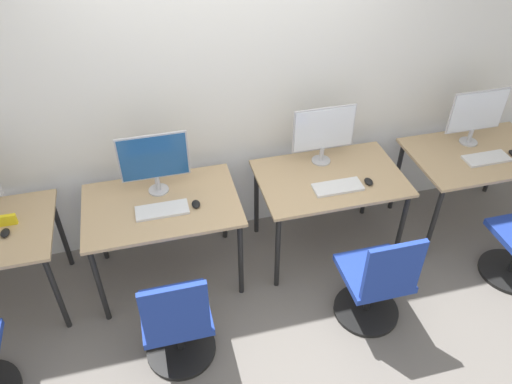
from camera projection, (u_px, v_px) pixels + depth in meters
The scene contains 17 objects.
ground_plane at pixel (261, 292), 3.88m from camera, with size 20.00×20.00×0.00m, color slate.
wall_back at pixel (232, 79), 3.65m from camera, with size 12.00×0.05×2.80m.
mouse_far_left at pixel (5, 233), 3.31m from camera, with size 0.06×0.09×0.03m.
desk_left at pixel (162, 212), 3.62m from camera, with size 1.11×0.73×0.74m.
monitor_left at pixel (154, 160), 3.51m from camera, with size 0.49×0.15×0.48m.
keyboard_left at pixel (162, 210), 3.49m from camera, with size 0.37×0.16×0.02m.
mouse_left at pixel (196, 204), 3.54m from camera, with size 0.06×0.09×0.03m.
office_chair_left at pixel (177, 325), 3.21m from camera, with size 0.48×0.48×0.89m.
desk_right at pixel (330, 185), 3.86m from camera, with size 1.11×0.73×0.74m.
monitor_right at pixel (324, 132), 3.80m from camera, with size 0.49×0.15×0.48m.
keyboard_right at pixel (338, 187), 3.70m from camera, with size 0.37×0.16×0.02m.
mouse_right at pixel (369, 182), 3.74m from camera, with size 0.06×0.09×0.03m.
office_chair_right at pixel (376, 285), 3.47m from camera, with size 0.48×0.48×0.89m.
desk_far_right at pixel (476, 161), 4.11m from camera, with size 1.11×0.73×0.74m.
monitor_far_right at pixel (477, 114), 4.01m from camera, with size 0.49×0.15×0.48m.
keyboard_far_right at pixel (487, 158), 3.98m from camera, with size 0.37×0.16×0.02m.
placard_far_left at pixel (4, 221), 3.36m from camera, with size 0.16×0.03×0.08m.
Camera 1 is at (-0.66, -2.44, 3.04)m, focal length 35.00 mm.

